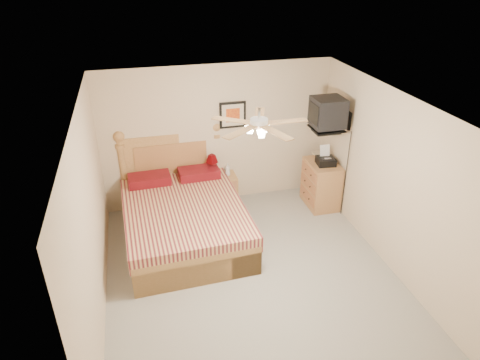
# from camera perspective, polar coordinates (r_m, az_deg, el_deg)

# --- Properties ---
(floor) EXTENTS (4.50, 4.50, 0.00)m
(floor) POSITION_cam_1_polar(r_m,az_deg,el_deg) (6.24, 1.54, -12.60)
(floor) COLOR gray
(floor) RESTS_ON ground
(ceiling) EXTENTS (4.00, 4.50, 0.04)m
(ceiling) POSITION_cam_1_polar(r_m,az_deg,el_deg) (4.99, 1.91, 9.78)
(ceiling) COLOR white
(ceiling) RESTS_ON ground
(wall_back) EXTENTS (4.00, 0.04, 2.50)m
(wall_back) POSITION_cam_1_polar(r_m,az_deg,el_deg) (7.48, -3.02, 5.87)
(wall_back) COLOR beige
(wall_back) RESTS_ON ground
(wall_front) EXTENTS (4.00, 0.04, 2.50)m
(wall_front) POSITION_cam_1_polar(r_m,az_deg,el_deg) (3.86, 11.38, -19.31)
(wall_front) COLOR beige
(wall_front) RESTS_ON ground
(wall_left) EXTENTS (0.04, 4.50, 2.50)m
(wall_left) POSITION_cam_1_polar(r_m,az_deg,el_deg) (5.39, -19.30, -5.20)
(wall_left) COLOR beige
(wall_left) RESTS_ON ground
(wall_right) EXTENTS (0.04, 4.50, 2.50)m
(wall_right) POSITION_cam_1_polar(r_m,az_deg,el_deg) (6.30, 19.49, -0.23)
(wall_right) COLOR beige
(wall_right) RESTS_ON ground
(bed) EXTENTS (1.86, 2.39, 1.51)m
(bed) POSITION_cam_1_polar(r_m,az_deg,el_deg) (6.59, -7.64, -2.42)
(bed) COLOR #9F703A
(bed) RESTS_ON ground
(nightstand) EXTENTS (0.55, 0.41, 0.59)m
(nightstand) POSITION_cam_1_polar(r_m,az_deg,el_deg) (7.67, -2.57, -1.43)
(nightstand) COLOR #B4894A
(nightstand) RESTS_ON ground
(table_lamp) EXTENTS (0.26, 0.26, 0.40)m
(table_lamp) POSITION_cam_1_polar(r_m,az_deg,el_deg) (7.48, -3.73, 1.99)
(table_lamp) COLOR #4F0206
(table_lamp) RESTS_ON nightstand
(lotion_bottle) EXTENTS (0.10, 0.10, 0.23)m
(lotion_bottle) POSITION_cam_1_polar(r_m,az_deg,el_deg) (7.50, -1.66, 1.42)
(lotion_bottle) COLOR silver
(lotion_bottle) RESTS_ON nightstand
(framed_picture) EXTENTS (0.46, 0.04, 0.46)m
(framed_picture) POSITION_cam_1_polar(r_m,az_deg,el_deg) (7.38, -0.98, 8.67)
(framed_picture) COLOR black
(framed_picture) RESTS_ON wall_back
(dresser) EXTENTS (0.49, 0.71, 0.84)m
(dresser) POSITION_cam_1_polar(r_m,az_deg,el_deg) (7.76, 10.76, -0.54)
(dresser) COLOR #9F6438
(dresser) RESTS_ON ground
(fax_machine) EXTENTS (0.34, 0.35, 0.32)m
(fax_machine) POSITION_cam_1_polar(r_m,az_deg,el_deg) (7.47, 11.43, 3.18)
(fax_machine) COLOR black
(fax_machine) RESTS_ON dresser
(magazine_lower) EXTENTS (0.27, 0.33, 0.03)m
(magazine_lower) POSITION_cam_1_polar(r_m,az_deg,el_deg) (7.75, 10.26, 3.03)
(magazine_lower) COLOR beige
(magazine_lower) RESTS_ON dresser
(magazine_upper) EXTENTS (0.27, 0.32, 0.02)m
(magazine_upper) POSITION_cam_1_polar(r_m,az_deg,el_deg) (7.76, 10.10, 3.27)
(magazine_upper) COLOR tan
(magazine_upper) RESTS_ON magazine_lower
(wall_tv) EXTENTS (0.56, 0.46, 0.58)m
(wall_tv) POSITION_cam_1_polar(r_m,az_deg,el_deg) (7.02, 12.73, 8.59)
(wall_tv) COLOR black
(wall_tv) RESTS_ON wall_right
(ceiling_fan) EXTENTS (1.14, 1.14, 0.28)m
(ceiling_fan) POSITION_cam_1_polar(r_m,az_deg,el_deg) (4.86, 2.54, 7.49)
(ceiling_fan) COLOR white
(ceiling_fan) RESTS_ON ceiling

